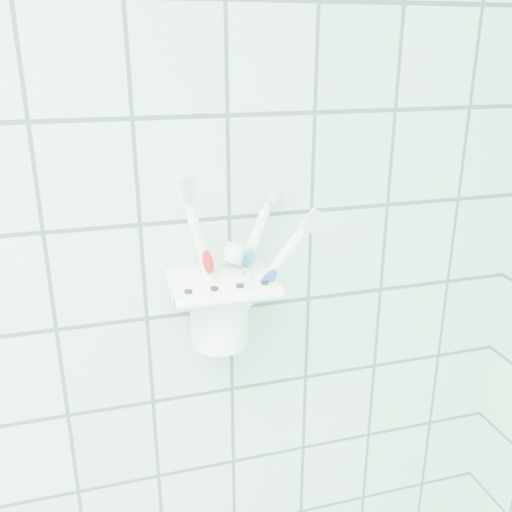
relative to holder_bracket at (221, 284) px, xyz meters
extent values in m
cube|color=white|center=(0.00, 0.04, -0.01)|extent=(0.05, 0.02, 0.04)
cube|color=white|center=(0.00, 0.00, 0.00)|extent=(0.13, 0.10, 0.01)
cylinder|color=white|center=(0.00, -0.05, 0.00)|extent=(0.13, 0.01, 0.01)
cylinder|color=black|center=(-0.05, -0.03, 0.01)|extent=(0.01, 0.01, 0.00)
cylinder|color=black|center=(-0.02, -0.03, 0.01)|extent=(0.01, 0.01, 0.00)
cylinder|color=black|center=(0.02, -0.03, 0.01)|extent=(0.01, 0.01, 0.00)
cylinder|color=black|center=(0.05, -0.03, 0.01)|extent=(0.01, 0.01, 0.00)
cylinder|color=white|center=(0.00, 0.00, -0.04)|extent=(0.07, 0.07, 0.09)
cylinder|color=white|center=(0.00, 0.00, 0.01)|extent=(0.08, 0.08, 0.01)
cylinder|color=black|center=(0.00, 0.00, 0.01)|extent=(0.07, 0.07, 0.00)
cylinder|color=white|center=(0.00, -0.01, 0.02)|extent=(0.06, 0.03, 0.18)
cylinder|color=white|center=(0.00, -0.01, 0.12)|extent=(0.02, 0.01, 0.03)
cube|color=silver|center=(0.00, -0.01, 0.13)|extent=(0.02, 0.02, 0.03)
cube|color=white|center=(0.00, 0.00, 0.13)|extent=(0.02, 0.01, 0.03)
ellipsoid|color=red|center=(0.00, -0.01, 0.04)|extent=(0.02, 0.01, 0.03)
cylinder|color=white|center=(0.00, 0.02, 0.01)|extent=(0.08, 0.02, 0.16)
cylinder|color=white|center=(0.00, 0.02, 0.10)|extent=(0.02, 0.01, 0.02)
cube|color=silver|center=(0.00, 0.01, 0.12)|extent=(0.02, 0.01, 0.03)
cube|color=white|center=(0.00, 0.02, 0.12)|extent=(0.02, 0.01, 0.03)
ellipsoid|color=teal|center=(0.00, 0.01, 0.03)|extent=(0.02, 0.01, 0.03)
cylinder|color=white|center=(0.00, 0.00, 0.01)|extent=(0.10, 0.05, 0.15)
cylinder|color=white|center=(0.00, 0.00, 0.11)|extent=(0.02, 0.01, 0.02)
cube|color=silver|center=(0.00, -0.01, 0.12)|extent=(0.02, 0.01, 0.03)
cube|color=white|center=(0.00, 0.00, 0.12)|extent=(0.02, 0.01, 0.03)
ellipsoid|color=#1E38A5|center=(0.00, -0.01, 0.03)|extent=(0.03, 0.01, 0.03)
cube|color=silver|center=(-0.02, 0.00, -0.02)|extent=(0.06, 0.02, 0.10)
cube|color=silver|center=(-0.02, 0.00, -0.07)|extent=(0.04, 0.01, 0.02)
cone|color=silver|center=(-0.02, 0.00, 0.03)|extent=(0.03, 0.03, 0.02)
cylinder|color=white|center=(-0.02, 0.00, 0.04)|extent=(0.03, 0.03, 0.03)
camera|label=1|loc=(-0.14, -0.63, 0.27)|focal=40.00mm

